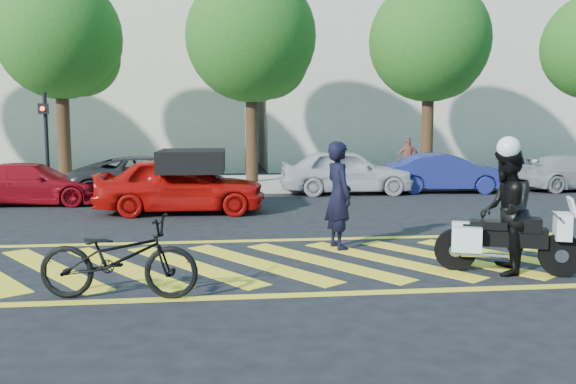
{
  "coord_description": "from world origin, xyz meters",
  "views": [
    {
      "loc": [
        -1.27,
        -9.89,
        2.38
      ],
      "look_at": [
        0.03,
        1.16,
        1.05
      ],
      "focal_mm": 38.0,
      "sensor_mm": 36.0,
      "label": 1
    }
  ],
  "objects": [
    {
      "name": "officer_moto",
      "position": [
        3.15,
        -1.08,
        0.98
      ],
      "size": [
        1.04,
        1.16,
        1.96
      ],
      "primitive_type": "imported",
      "rotation": [
        0.0,
        0.0,
        -1.95
      ],
      "color": "black",
      "rests_on": "ground"
    },
    {
      "name": "signal_pole",
      "position": [
        -6.5,
        9.74,
        1.92
      ],
      "size": [
        0.28,
        0.43,
        3.2
      ],
      "color": "black",
      "rests_on": "ground"
    },
    {
      "name": "tree_left",
      "position": [
        -6.37,
        12.06,
        4.99
      ],
      "size": [
        4.2,
        4.2,
        7.26
      ],
      "color": "black",
      "rests_on": "ground"
    },
    {
      "name": "parked_left",
      "position": [
        -6.4,
        7.8,
        0.58
      ],
      "size": [
        4.08,
        1.83,
        1.16
      ],
      "primitive_type": "imported",
      "rotation": [
        0.0,
        0.0,
        1.52
      ],
      "color": "maroon",
      "rests_on": "ground"
    },
    {
      "name": "bicycle",
      "position": [
        -2.57,
        -1.75,
        0.56
      ],
      "size": [
        2.2,
        1.02,
        1.11
      ],
      "primitive_type": "imported",
      "rotation": [
        0.0,
        0.0,
        1.43
      ],
      "color": "black",
      "rests_on": "ground"
    },
    {
      "name": "tree_center",
      "position": [
        0.13,
        12.06,
        5.1
      ],
      "size": [
        4.6,
        4.6,
        7.56
      ],
      "color": "black",
      "rests_on": "ground"
    },
    {
      "name": "tree_right",
      "position": [
        6.63,
        12.06,
        5.05
      ],
      "size": [
        4.4,
        4.4,
        7.41
      ],
      "color": "black",
      "rests_on": "ground"
    },
    {
      "name": "pedestrian_right",
      "position": [
        5.95,
        12.48,
        0.92
      ],
      "size": [
        0.95,
        0.51,
        1.54
      ],
      "primitive_type": "imported",
      "rotation": [
        0.0,
        0.0,
        2.98
      ],
      "color": "#9B4C46",
      "rests_on": "sidewalk"
    },
    {
      "name": "ground",
      "position": [
        0.0,
        0.0,
        0.0
      ],
      "size": [
        90.0,
        90.0,
        0.0
      ],
      "primitive_type": "plane",
      "color": "black",
      "rests_on": "ground"
    },
    {
      "name": "officer_bike",
      "position": [
        0.95,
        1.03,
        0.99
      ],
      "size": [
        0.62,
        0.81,
        1.98
      ],
      "primitive_type": "imported",
      "rotation": [
        0.0,
        0.0,
        1.8
      ],
      "color": "black",
      "rests_on": "ground"
    },
    {
      "name": "crosswalk",
      "position": [
        -0.04,
        0.0,
        0.0
      ],
      "size": [
        12.33,
        4.0,
        0.01
      ],
      "color": "yellow",
      "rests_on": "ground"
    },
    {
      "name": "sidewalk",
      "position": [
        0.0,
        12.0,
        0.07
      ],
      "size": [
        60.0,
        5.0,
        0.15
      ],
      "primitive_type": "cube",
      "color": "#9E998E",
      "rests_on": "ground"
    },
    {
      "name": "parked_right",
      "position": [
        6.18,
        9.2,
        0.64
      ],
      "size": [
        4.0,
        1.77,
        1.27
      ],
      "primitive_type": "imported",
      "rotation": [
        0.0,
        0.0,
        1.46
      ],
      "color": "navy",
      "rests_on": "ground"
    },
    {
      "name": "parked_far_right",
      "position": [
        10.7,
        9.2,
        0.59
      ],
      "size": [
        4.13,
        1.82,
        1.18
      ],
      "primitive_type": "imported",
      "rotation": [
        0.0,
        0.0,
        1.61
      ],
      "color": "#919298",
      "rests_on": "ground"
    },
    {
      "name": "building_left",
      "position": [
        -8.0,
        21.0,
        5.0
      ],
      "size": [
        16.0,
        8.0,
        10.0
      ],
      "primitive_type": "cube",
      "color": "beige",
      "rests_on": "ground"
    },
    {
      "name": "parked_mid_right",
      "position": [
        2.85,
        9.2,
        0.72
      ],
      "size": [
        4.3,
        1.86,
        1.45
      ],
      "primitive_type": "imported",
      "rotation": [
        0.0,
        0.0,
        1.53
      ],
      "color": "#B6B5BA",
      "rests_on": "ground"
    },
    {
      "name": "red_convertible",
      "position": [
        -2.18,
        5.74,
        0.73
      ],
      "size": [
        4.31,
        1.85,
        1.45
      ],
      "primitive_type": "imported",
      "rotation": [
        0.0,
        0.0,
        1.54
      ],
      "color": "#B50B08",
      "rests_on": "ground"
    },
    {
      "name": "parked_mid_left",
      "position": [
        -3.22,
        8.51,
        0.65
      ],
      "size": [
        4.91,
        2.71,
        1.3
      ],
      "primitive_type": "imported",
      "rotation": [
        0.0,
        0.0,
        1.69
      ],
      "color": "black",
      "rests_on": "ground"
    },
    {
      "name": "police_motorcycle",
      "position": [
        3.17,
        -1.07,
        0.53
      ],
      "size": [
        2.1,
        1.15,
        0.97
      ],
      "rotation": [
        0.0,
        0.0,
        -0.38
      ],
      "color": "black",
      "rests_on": "ground"
    },
    {
      "name": "building_right",
      "position": [
        9.0,
        21.0,
        5.5
      ],
      "size": [
        16.0,
        8.0,
        11.0
      ],
      "primitive_type": "cube",
      "color": "beige",
      "rests_on": "ground"
    }
  ]
}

